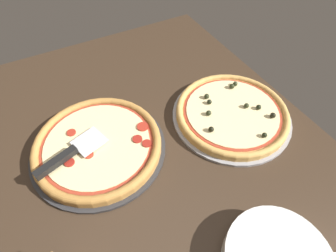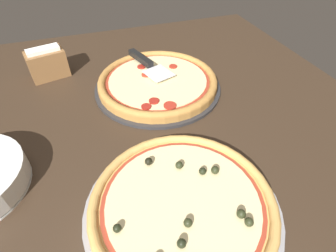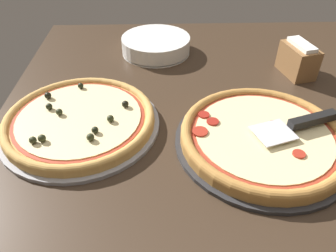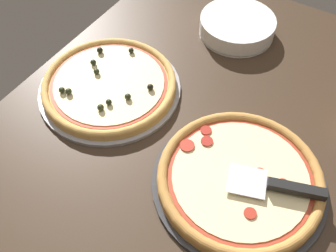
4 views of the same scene
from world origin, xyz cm
name	(u,v)px [view 2 (image 2 of 4)]	position (x,y,z in cm)	size (l,w,h in cm)	color
ground_plane	(139,110)	(0.00, 0.00, -1.80)	(134.57, 118.52, 3.60)	#38281C
pizza_pan_front	(158,87)	(-8.18, -7.18, 0.50)	(40.42, 40.42, 1.00)	#2D2D30
pizza_front	(158,81)	(-8.17, -7.16, 2.61)	(37.99, 37.99, 3.22)	#B77F3D
pizza_pan_back	(184,207)	(-0.43, 36.27, 0.50)	(39.35, 39.35, 1.00)	#939399
pizza_back	(185,202)	(-0.43, 36.27, 2.39)	(36.99, 36.99, 3.88)	tan
serving_spatula	(144,61)	(-6.50, -16.87, 5.03)	(11.25, 21.57, 2.00)	silver
napkin_holder	(47,63)	(24.74, -26.24, 4.86)	(13.34, 9.90, 10.32)	olive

